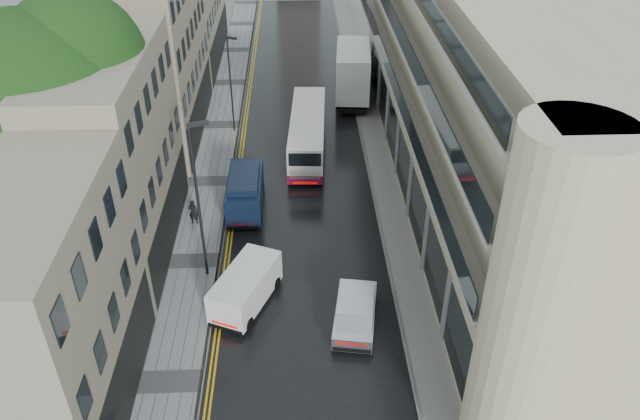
{
  "coord_description": "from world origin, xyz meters",
  "views": [
    {
      "loc": [
        -0.22,
        -7.44,
        21.12
      ],
      "look_at": [
        0.85,
        18.0,
        4.03
      ],
      "focal_mm": 35.0,
      "sensor_mm": 36.0,
      "label": 1
    }
  ],
  "objects_px": {
    "white_van": "(214,304)",
    "navy_van": "(227,207)",
    "cream_bus": "(290,153)",
    "pedestrian": "(193,212)",
    "lamp_post_far": "(231,86)",
    "lamp_post_near": "(199,205)",
    "tree_far": "(115,62)",
    "tree_near": "(44,144)",
    "white_lorry": "(338,81)",
    "silver_hatchback": "(334,332)"
  },
  "relations": [
    {
      "from": "lamp_post_far",
      "to": "tree_far",
      "type": "bearing_deg",
      "value": -142.26
    },
    {
      "from": "tree_near",
      "to": "tree_far",
      "type": "xyz_separation_m",
      "value": [
        0.3,
        13.0,
        -0.72
      ]
    },
    {
      "from": "white_lorry",
      "to": "white_van",
      "type": "height_order",
      "value": "white_lorry"
    },
    {
      "from": "navy_van",
      "to": "tree_far",
      "type": "bearing_deg",
      "value": 127.34
    },
    {
      "from": "cream_bus",
      "to": "white_lorry",
      "type": "relative_size",
      "value": 1.17
    },
    {
      "from": "white_lorry",
      "to": "pedestrian",
      "type": "xyz_separation_m",
      "value": [
        -9.4,
        -15.94,
        -1.37
      ]
    },
    {
      "from": "navy_van",
      "to": "pedestrian",
      "type": "height_order",
      "value": "navy_van"
    },
    {
      "from": "silver_hatchback",
      "to": "pedestrian",
      "type": "relative_size",
      "value": 2.66
    },
    {
      "from": "tree_near",
      "to": "lamp_post_far",
      "type": "height_order",
      "value": "tree_near"
    },
    {
      "from": "cream_bus",
      "to": "lamp_post_near",
      "type": "distance_m",
      "value": 11.97
    },
    {
      "from": "lamp_post_near",
      "to": "cream_bus",
      "type": "bearing_deg",
      "value": 49.61
    },
    {
      "from": "tree_far",
      "to": "silver_hatchback",
      "type": "xyz_separation_m",
      "value": [
        13.49,
        -20.12,
        -5.42
      ]
    },
    {
      "from": "pedestrian",
      "to": "lamp_post_far",
      "type": "bearing_deg",
      "value": -90.53
    },
    {
      "from": "white_lorry",
      "to": "navy_van",
      "type": "relative_size",
      "value": 1.71
    },
    {
      "from": "cream_bus",
      "to": "pedestrian",
      "type": "height_order",
      "value": "cream_bus"
    },
    {
      "from": "tree_near",
      "to": "navy_van",
      "type": "relative_size",
      "value": 2.77
    },
    {
      "from": "navy_van",
      "to": "lamp_post_far",
      "type": "relative_size",
      "value": 0.7
    },
    {
      "from": "white_van",
      "to": "lamp_post_far",
      "type": "relative_size",
      "value": 0.62
    },
    {
      "from": "navy_van",
      "to": "white_van",
      "type": "bearing_deg",
      "value": -89.95
    },
    {
      "from": "cream_bus",
      "to": "silver_hatchback",
      "type": "distance_m",
      "value": 16.03
    },
    {
      "from": "lamp_post_far",
      "to": "cream_bus",
      "type": "bearing_deg",
      "value": -30.41
    },
    {
      "from": "tree_near",
      "to": "white_lorry",
      "type": "bearing_deg",
      "value": 50.14
    },
    {
      "from": "white_van",
      "to": "navy_van",
      "type": "xyz_separation_m",
      "value": [
        0.0,
        7.91,
        0.27
      ]
    },
    {
      "from": "silver_hatchback",
      "to": "lamp_post_near",
      "type": "distance_m",
      "value": 8.98
    },
    {
      "from": "navy_van",
      "to": "lamp_post_near",
      "type": "distance_m",
      "value": 5.58
    },
    {
      "from": "cream_bus",
      "to": "navy_van",
      "type": "bearing_deg",
      "value": -117.21
    },
    {
      "from": "white_lorry",
      "to": "lamp_post_far",
      "type": "bearing_deg",
      "value": -148.84
    },
    {
      "from": "white_van",
      "to": "cream_bus",
      "type": "bearing_deg",
      "value": 99.04
    },
    {
      "from": "silver_hatchback",
      "to": "lamp_post_near",
      "type": "relative_size",
      "value": 0.48
    },
    {
      "from": "navy_van",
      "to": "pedestrian",
      "type": "relative_size",
      "value": 3.19
    },
    {
      "from": "white_lorry",
      "to": "lamp_post_near",
      "type": "xyz_separation_m",
      "value": [
        -8.17,
        -20.6,
        2.17
      ]
    },
    {
      "from": "lamp_post_near",
      "to": "tree_far",
      "type": "bearing_deg",
      "value": 97.55
    },
    {
      "from": "white_van",
      "to": "lamp_post_near",
      "type": "relative_size",
      "value": 0.51
    },
    {
      "from": "cream_bus",
      "to": "tree_near",
      "type": "bearing_deg",
      "value": -140.05
    },
    {
      "from": "navy_van",
      "to": "lamp_post_far",
      "type": "bearing_deg",
      "value": 92.59
    },
    {
      "from": "tree_far",
      "to": "cream_bus",
      "type": "xyz_separation_m",
      "value": [
        11.54,
        -4.22,
        -4.84
      ]
    },
    {
      "from": "tree_near",
      "to": "white_van",
      "type": "bearing_deg",
      "value": -32.79
    },
    {
      "from": "lamp_post_near",
      "to": "lamp_post_far",
      "type": "height_order",
      "value": "lamp_post_near"
    },
    {
      "from": "tree_far",
      "to": "lamp_post_near",
      "type": "height_order",
      "value": "tree_far"
    },
    {
      "from": "tree_near",
      "to": "pedestrian",
      "type": "height_order",
      "value": "tree_near"
    },
    {
      "from": "white_lorry",
      "to": "pedestrian",
      "type": "distance_m",
      "value": 18.56
    },
    {
      "from": "tree_far",
      "to": "navy_van",
      "type": "height_order",
      "value": "tree_far"
    },
    {
      "from": "lamp_post_far",
      "to": "lamp_post_near",
      "type": "bearing_deg",
      "value": -66.3
    },
    {
      "from": "tree_far",
      "to": "lamp_post_far",
      "type": "bearing_deg",
      "value": 13.24
    },
    {
      "from": "white_lorry",
      "to": "white_van",
      "type": "relative_size",
      "value": 1.93
    },
    {
      "from": "cream_bus",
      "to": "silver_hatchback",
      "type": "relative_size",
      "value": 2.39
    },
    {
      "from": "pedestrian",
      "to": "lamp_post_far",
      "type": "height_order",
      "value": "lamp_post_far"
    },
    {
      "from": "cream_bus",
      "to": "pedestrian",
      "type": "distance_m",
      "value": 8.28
    },
    {
      "from": "cream_bus",
      "to": "silver_hatchback",
      "type": "bearing_deg",
      "value": -79.63
    },
    {
      "from": "tree_far",
      "to": "white_van",
      "type": "height_order",
      "value": "tree_far"
    }
  ]
}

